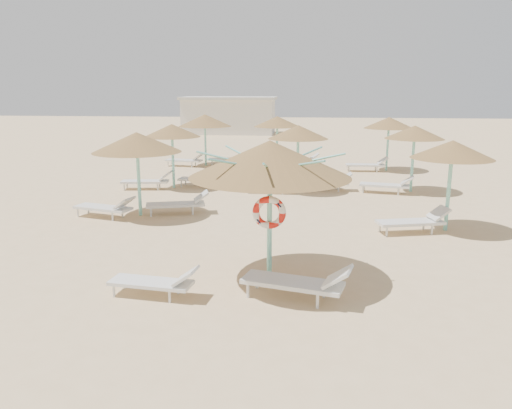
# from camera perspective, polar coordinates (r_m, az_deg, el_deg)

# --- Properties ---
(ground) EXTENTS (120.00, 120.00, 0.00)m
(ground) POSITION_cam_1_polar(r_m,az_deg,el_deg) (10.92, 0.05, -8.75)
(ground) COLOR #D9B584
(ground) RESTS_ON ground
(main_palapa) EXTENTS (3.39, 3.39, 3.03)m
(main_palapa) POSITION_cam_1_polar(r_m,az_deg,el_deg) (10.33, 1.60, 5.17)
(main_palapa) COLOR #7BD6C7
(main_palapa) RESTS_ON ground
(lounger_main_a) EXTENTS (1.85, 0.76, 0.65)m
(lounger_main_a) POSITION_cam_1_polar(r_m,az_deg,el_deg) (10.25, -11.30, -8.66)
(lounger_main_a) COLOR silver
(lounger_main_a) RESTS_ON ground
(lounger_main_b) EXTENTS (2.24, 1.16, 0.78)m
(lounger_main_b) POSITION_cam_1_polar(r_m,az_deg,el_deg) (9.92, 4.99, -8.81)
(lounger_main_b) COLOR silver
(lounger_main_b) RESTS_ON ground
(palapa_field) EXTENTS (12.90, 14.05, 2.71)m
(palapa_field) POSITION_cam_1_polar(r_m,az_deg,el_deg) (21.07, 2.01, 8.30)
(palapa_field) COLOR #7BD6C7
(palapa_field) RESTS_ON ground
(service_hut) EXTENTS (8.40, 4.40, 3.25)m
(service_hut) POSITION_cam_1_polar(r_m,az_deg,el_deg) (45.68, -3.08, 10.18)
(service_hut) COLOR silver
(service_hut) RESTS_ON ground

